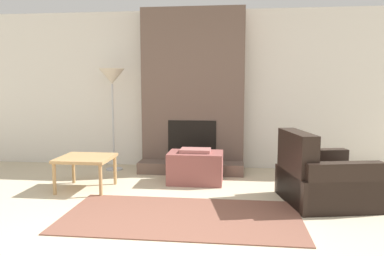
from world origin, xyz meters
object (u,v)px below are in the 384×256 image
armchair (320,181)px  floor_lamp_left (112,81)px  side_table (86,161)px  ottoman (195,167)px

armchair → floor_lamp_left: 3.49m
armchair → floor_lamp_left: size_ratio=0.69×
floor_lamp_left → armchair: bearing=-24.8°
armchair → floor_lamp_left: floor_lamp_left is taller
side_table → floor_lamp_left: floor_lamp_left is taller
ottoman → floor_lamp_left: 1.98m
ottoman → armchair: 1.72m
floor_lamp_left → ottoman: bearing=-24.8°
armchair → ottoman: bearing=53.5°
armchair → side_table: (-2.98, 0.22, 0.13)m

